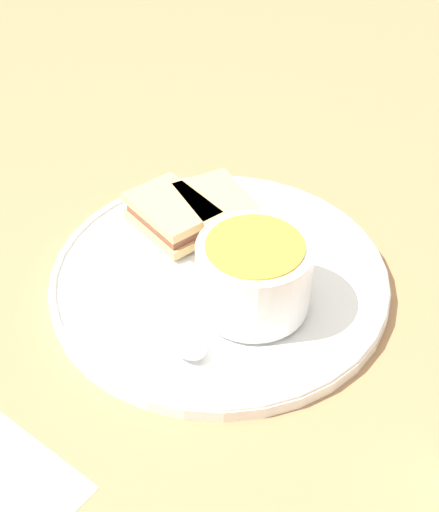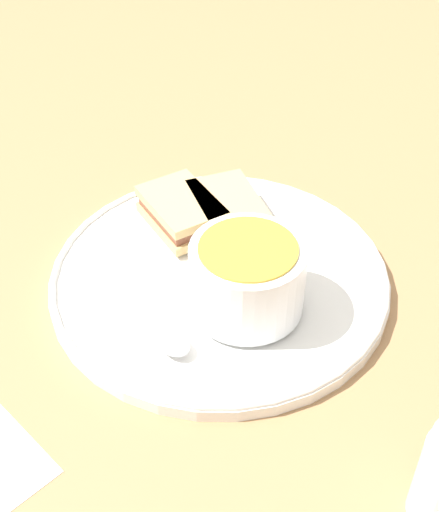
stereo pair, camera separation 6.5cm
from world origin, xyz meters
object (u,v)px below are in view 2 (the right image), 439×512
at_px(sandwich_half_near, 228,210).
at_px(soup_bowl, 247,277).
at_px(spoon, 167,339).
at_px(sandwich_half_far, 182,211).

bearing_deg(sandwich_half_near, soup_bowl, -31.05).
distance_m(spoon, sandwich_half_near, 0.17).
xyz_separation_m(soup_bowl, spoon, (-0.01, -0.08, -0.03)).
relative_size(spoon, sandwich_half_far, 1.11).
relative_size(sandwich_half_near, sandwich_half_far, 1.08).
distance_m(spoon, sandwich_half_far, 0.16).
bearing_deg(sandwich_half_near, sandwich_half_far, -126.67).
distance_m(soup_bowl, sandwich_half_near, 0.12).
bearing_deg(soup_bowl, sandwich_half_far, 169.22).
distance_m(soup_bowl, sandwich_half_far, 0.13).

